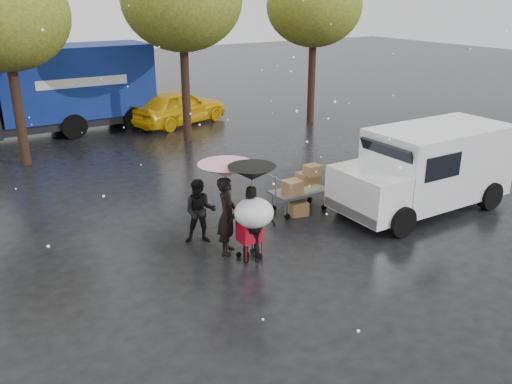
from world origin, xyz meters
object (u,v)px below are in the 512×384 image
person_black (252,224)px  vendor_cart (302,185)px  blue_truck (55,91)px  yellow_taxi (178,107)px  white_van (427,167)px  shopping_cart (253,216)px  person_pink (227,216)px

person_black → vendor_cart: (2.60, 1.74, -0.13)m
blue_truck → yellow_taxi: bearing=-11.6°
white_van → blue_truck: 14.99m
white_van → blue_truck: bearing=115.4°
yellow_taxi → white_van: bearing=169.3°
person_black → shopping_cart: (-0.01, -0.07, 0.21)m
shopping_cart → blue_truck: (-0.95, 13.72, 0.69)m
vendor_cart → blue_truck: bearing=106.6°
person_black → blue_truck: 13.72m
person_pink → white_van: bearing=-55.6°
person_pink → shopping_cart: (0.26, -0.68, 0.18)m
person_pink → person_black: (0.27, -0.61, -0.03)m
blue_truck → yellow_taxi: 5.08m
yellow_taxi → person_pink: bearing=143.1°
vendor_cart → shopping_cart: bearing=-145.4°
person_black → shopping_cart: 0.22m
yellow_taxi → person_black: bearing=145.1°
vendor_cart → white_van: size_ratio=0.31×
shopping_cart → person_pink: bearing=110.9°
white_van → yellow_taxi: 12.62m
shopping_cart → yellow_taxi: bearing=72.8°
vendor_cart → yellow_taxi: 10.99m
person_black → vendor_cart: size_ratio=1.12×
person_pink → yellow_taxi: person_pink is taller
person_black → white_van: size_ratio=0.35×
person_black → person_pink: bearing=-28.5°
person_black → blue_truck: blue_truck is taller
person_pink → person_black: person_pink is taller
yellow_taxi → shopping_cart: bearing=145.1°
shopping_cart → yellow_taxi: yellow_taxi is taller
yellow_taxi → blue_truck: bearing=60.7°
shopping_cart → white_van: bearing=2.1°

